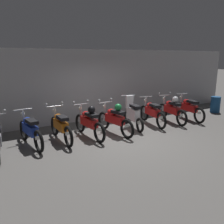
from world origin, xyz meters
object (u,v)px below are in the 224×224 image
Objects in this scene: motorbike_slot_3 at (89,122)px; motorbike_slot_4 at (114,119)px; motorbike_slot_6 at (152,112)px; motorbike_slot_7 at (172,109)px; motorbike_slot_5 at (133,114)px; trash_bin at (215,104)px; motorbike_slot_2 at (61,126)px; motorbike_slot_8 at (189,108)px; motorbike_slot_1 at (30,130)px.

motorbike_slot_3 is 0.92m from motorbike_slot_4.
motorbike_slot_7 is at bearing -7.38° from motorbike_slot_6.
motorbike_slot_5 is 4.86m from trash_bin.
motorbike_slot_2 is 1.85m from motorbike_slot_4.
motorbike_slot_4 is 2.57× the size of trash_bin.
motorbike_slot_3 is at bearing -179.83° from motorbike_slot_7.
motorbike_slot_2 is at bearing 178.17° from motorbike_slot_8.
motorbike_slot_2 and motorbike_slot_4 have the same top height.
motorbike_slot_5 is at bearing 14.74° from motorbike_slot_4.
trash_bin is (2.11, 0.28, -0.11)m from motorbike_slot_8.
motorbike_slot_6 is at bearing 174.54° from motorbike_slot_8.
trash_bin is at bearing 4.21° from motorbike_slot_7.
motorbike_slot_6 is (4.59, -0.03, 0.00)m from motorbike_slot_1.
motorbike_slot_2 is 1.00× the size of motorbike_slot_3.
motorbike_slot_2 is 1.01× the size of motorbike_slot_6.
motorbike_slot_4 reaches higher than motorbike_slot_8.
motorbike_slot_3 is at bearing -8.12° from motorbike_slot_2.
motorbike_slot_2 is 1.17× the size of motorbike_slot_5.
motorbike_slot_3 is 1.00× the size of motorbike_slot_4.
motorbike_slot_2 is at bearing 178.51° from motorbike_slot_7.
motorbike_slot_6 is 1.84m from motorbike_slot_8.
motorbike_slot_7 is (3.67, 0.01, 0.00)m from motorbike_slot_3.
motorbike_slot_6 is at bearing -0.02° from motorbike_slot_2.
motorbike_slot_8 is (6.43, -0.21, 0.00)m from motorbike_slot_1.
trash_bin is at bearing 1.13° from motorbike_slot_5.
motorbike_slot_2 is at bearing 171.88° from motorbike_slot_3.
motorbike_slot_5 is 2.75m from motorbike_slot_8.
motorbike_slot_6 is (2.76, 0.13, -0.04)m from motorbike_slot_3.
motorbike_slot_3 is 4.59m from motorbike_slot_8.
motorbike_slot_3 is (0.92, -0.13, 0.04)m from motorbike_slot_2.
motorbike_slot_2 is (0.92, -0.03, 0.00)m from motorbike_slot_1.
motorbike_slot_7 is (5.51, -0.15, 0.04)m from motorbike_slot_1.
motorbike_slot_6 is 2.57× the size of trash_bin.
motorbike_slot_1 is 1.00× the size of motorbike_slot_6.
motorbike_slot_6 is 1.00× the size of motorbike_slot_8.
motorbike_slot_8 is at bearing 0.93° from motorbike_slot_4.
motorbike_slot_5 is at bearing -0.37° from motorbike_slot_1.
motorbike_slot_1 is 2.57× the size of trash_bin.
motorbike_slot_4 is at bearing -179.07° from motorbike_slot_8.
motorbike_slot_7 is at bearing -3.97° from motorbike_slot_5.
motorbike_slot_2 and motorbike_slot_3 have the same top height.
motorbike_slot_6 is at bearing -0.40° from motorbike_slot_1.
motorbike_slot_8 is (0.92, -0.06, -0.04)m from motorbike_slot_7.
motorbike_slot_5 reaches higher than motorbike_slot_4.
motorbike_slot_4 is 1.00× the size of motorbike_slot_6.
motorbike_slot_5 is at bearing 179.48° from motorbike_slot_6.
trash_bin is (5.78, 0.34, -0.15)m from motorbike_slot_4.
motorbike_slot_5 is 0.86× the size of motorbike_slot_7.
motorbike_slot_7 is 1.00× the size of motorbike_slot_8.
motorbike_slot_6 is at bearing 7.28° from motorbike_slot_4.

